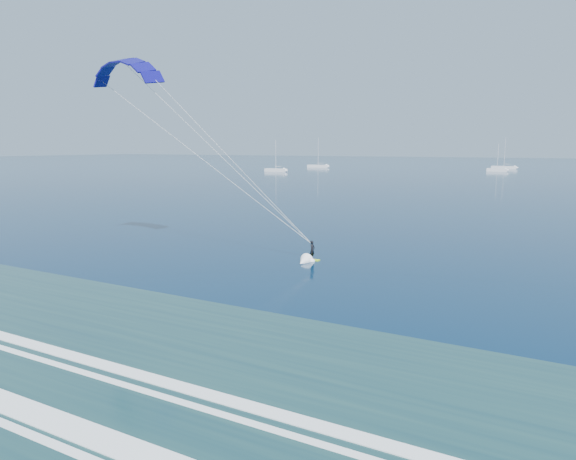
% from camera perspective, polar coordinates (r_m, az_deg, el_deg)
% --- Properties ---
extents(kitesurfer_rig, '(20.91, 6.70, 17.66)m').
position_cam_1_polar(kitesurfer_rig, '(43.20, -8.26, 8.85)').
color(kitesurfer_rig, '#B2E71B').
rests_on(kitesurfer_rig, ground).
extents(sailboat_0, '(8.39, 2.40, 11.46)m').
position_cam_1_polar(sailboat_0, '(188.99, -1.36, 6.69)').
color(sailboat_0, silver).
rests_on(sailboat_0, ground).
extents(sailboat_1, '(9.55, 2.40, 13.00)m').
position_cam_1_polar(sailboat_1, '(227.65, 3.36, 7.12)').
color(sailboat_1, silver).
rests_on(sailboat_1, ground).
extents(sailboat_2, '(9.66, 2.40, 12.89)m').
position_cam_1_polar(sailboat_2, '(230.99, 22.85, 6.44)').
color(sailboat_2, silver).
rests_on(sailboat_2, ground).
extents(sailboat_3, '(7.08, 2.40, 10.06)m').
position_cam_1_polar(sailboat_3, '(205.80, 22.21, 6.22)').
color(sailboat_3, silver).
rests_on(sailboat_3, ground).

